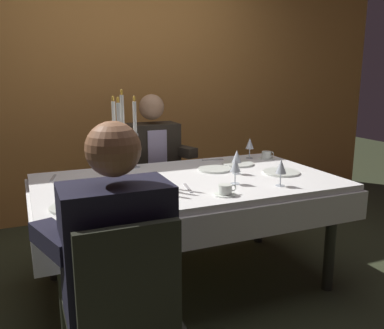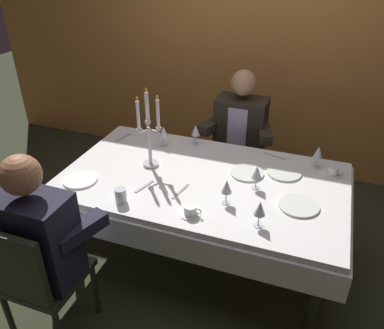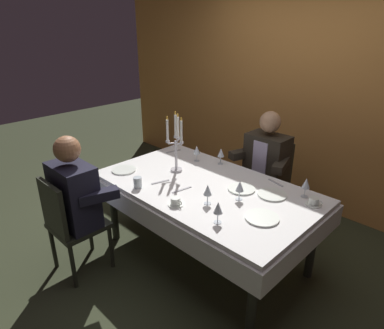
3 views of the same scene
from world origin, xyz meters
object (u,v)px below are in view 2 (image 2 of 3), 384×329
object	(u,v)px
candelabra	(149,133)
dinner_plate_0	(284,173)
dinner_plate_3	(247,173)
wine_glass_3	(318,153)
water_tumbler_0	(121,195)
seated_diner_0	(36,238)
seated_diner_1	(241,128)
dinner_plate_1	(80,180)
wine_glass_5	(260,209)
wine_glass_1	(257,172)
dining_table	(203,192)
dinner_plate_2	(299,205)
wine_glass_4	(196,131)
coffee_cup_1	(190,211)
wine_glass_0	(164,132)
wine_glass_2	(227,187)
coffee_cup_0	(333,172)

from	to	relation	value
candelabra	dinner_plate_0	bearing A→B (deg)	13.27
dinner_plate_3	wine_glass_3	size ratio (longest dim) A/B	1.40
water_tumbler_0	seated_diner_0	bearing A→B (deg)	-121.62
candelabra	wine_glass_3	xyz separation A→B (m)	(1.11, 0.38, -0.14)
water_tumbler_0	seated_diner_1	distance (m)	1.39
dinner_plate_1	seated_diner_1	size ratio (longest dim) A/B	0.18
wine_glass_3	wine_glass_5	size ratio (longest dim) A/B	1.00
wine_glass_1	water_tumbler_0	world-z (taller)	wine_glass_1
dining_table	water_tumbler_0	bearing A→B (deg)	-131.26
water_tumbler_0	dinner_plate_2	bearing A→B (deg)	17.68
wine_glass_4	water_tumbler_0	xyz separation A→B (m)	(-0.17, -0.89, -0.07)
coffee_cup_1	wine_glass_5	bearing A→B (deg)	5.46
dinner_plate_0	seated_diner_0	distance (m)	1.63
dinner_plate_1	coffee_cup_1	distance (m)	0.83
candelabra	dinner_plate_2	world-z (taller)	candelabra
wine_glass_0	water_tumbler_0	size ratio (longest dim) A/B	1.74
dining_table	dinner_plate_1	xyz separation A→B (m)	(-0.76, -0.32, 0.13)
wine_glass_3	dinner_plate_2	bearing A→B (deg)	-96.37
dining_table	dinner_plate_0	size ratio (longest dim) A/B	8.23
dining_table	wine_glass_2	world-z (taller)	wine_glass_2
dinner_plate_2	coffee_cup_1	xyz separation A→B (m)	(-0.59, -0.30, 0.02)
dinner_plate_3	coffee_cup_0	distance (m)	0.58
wine_glass_2	wine_glass_5	xyz separation A→B (m)	(0.23, -0.15, 0.00)
dinner_plate_1	coffee_cup_0	xyz separation A→B (m)	(1.58, 0.66, 0.02)
seated_diner_1	wine_glass_5	bearing A→B (deg)	-71.88
wine_glass_2	dinner_plate_0	bearing A→B (deg)	58.92
dinner_plate_2	coffee_cup_1	bearing A→B (deg)	-152.74
wine_glass_3	wine_glass_1	bearing A→B (deg)	-130.52
wine_glass_0	dinner_plate_2	bearing A→B (deg)	-22.47
wine_glass_1	seated_diner_0	size ratio (longest dim) A/B	0.13
dining_table	water_tumbler_0	xyz separation A→B (m)	(-0.38, -0.44, 0.17)
wine_glass_1	wine_glass_4	bearing A→B (deg)	142.09
wine_glass_2	seated_diner_1	distance (m)	1.13
wine_glass_5	coffee_cup_0	bearing A→B (deg)	62.75
wine_glass_0	dinner_plate_0	bearing A→B (deg)	-5.75
wine_glass_5	wine_glass_0	bearing A→B (deg)	141.32
candelabra	wine_glass_1	xyz separation A→B (m)	(0.76, -0.03, -0.14)
wine_glass_0	wine_glass_3	bearing A→B (deg)	3.48
dinner_plate_1	water_tumbler_0	xyz separation A→B (m)	(0.38, -0.12, 0.04)
dinner_plate_1	wine_glass_4	xyz separation A→B (m)	(0.55, 0.77, 0.11)
wine_glass_0	coffee_cup_1	distance (m)	0.91
dining_table	dinner_plate_2	bearing A→B (deg)	-9.40
wine_glass_5	coffee_cup_1	world-z (taller)	wine_glass_5
coffee_cup_0	dinner_plate_3	bearing A→B (deg)	-161.49
dining_table	coffee_cup_1	world-z (taller)	coffee_cup_1
wine_glass_3	seated_diner_1	distance (m)	0.82
wine_glass_4	dinner_plate_2	bearing A→B (deg)	-32.96
candelabra	wine_glass_5	world-z (taller)	candelabra
dinner_plate_0	water_tumbler_0	bearing A→B (deg)	-142.60
dinner_plate_2	water_tumbler_0	distance (m)	1.08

